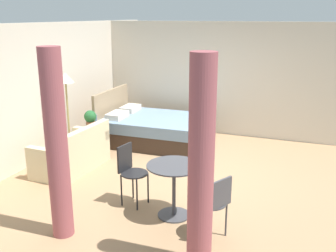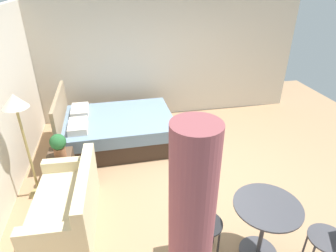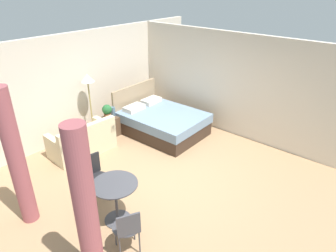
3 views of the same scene
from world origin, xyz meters
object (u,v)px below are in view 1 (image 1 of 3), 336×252
at_px(balcony_table, 174,180).
at_px(cafe_chair_near_couch, 215,201).
at_px(floor_lamp, 66,86).
at_px(cafe_chair_near_window, 130,168).
at_px(potted_plant, 90,119).
at_px(bed, 151,128).
at_px(nightstand, 93,139).
at_px(vase, 94,120).
at_px(couch, 73,155).

relative_size(balcony_table, cafe_chair_near_couch, 0.92).
relative_size(floor_lamp, cafe_chair_near_window, 1.83).
bearing_deg(potted_plant, bed, -39.13).
height_order(nightstand, balcony_table, balcony_table).
xyz_separation_m(vase, floor_lamp, (-0.42, 0.33, 0.76)).
relative_size(nightstand, vase, 2.15).
height_order(potted_plant, cafe_chair_near_couch, potted_plant).
relative_size(nightstand, balcony_table, 0.67).
xyz_separation_m(bed, nightstand, (-0.96, 0.90, -0.06)).
bearing_deg(couch, balcony_table, -112.38).
height_order(vase, floor_lamp, floor_lamp).
relative_size(bed, cafe_chair_near_couch, 2.55).
distance_m(couch, vase, 1.19).
height_order(couch, nightstand, couch).
bearing_deg(cafe_chair_near_window, couch, 62.64).
relative_size(nightstand, floor_lamp, 0.31).
height_order(vase, balcony_table, balcony_table).
xyz_separation_m(vase, cafe_chair_near_window, (-1.92, -1.75, -0.07)).
bearing_deg(nightstand, floor_lamp, 131.53).
distance_m(vase, cafe_chair_near_window, 2.60).
bearing_deg(bed, vase, 132.67).
distance_m(couch, balcony_table, 2.48).
distance_m(potted_plant, floor_lamp, 0.79).
distance_m(bed, couch, 2.08).
relative_size(vase, floor_lamp, 0.14).
xyz_separation_m(potted_plant, vase, (0.22, 0.05, -0.09)).
height_order(couch, cafe_chair_near_couch, cafe_chair_near_couch).
relative_size(couch, potted_plant, 3.86).
relative_size(vase, cafe_chair_near_couch, 0.29).
bearing_deg(floor_lamp, cafe_chair_near_couch, -119.63).
height_order(bed, floor_lamp, floor_lamp).
bearing_deg(nightstand, cafe_chair_near_couch, -126.04).
bearing_deg(nightstand, vase, 6.86).
xyz_separation_m(couch, cafe_chair_near_couch, (-1.29, -2.95, 0.23)).
bearing_deg(potted_plant, balcony_table, -126.93).
height_order(couch, balcony_table, couch).
bearing_deg(vase, floor_lamp, 142.21).
relative_size(couch, cafe_chair_near_couch, 1.76).
bearing_deg(bed, floor_lamp, 135.55).
xyz_separation_m(bed, cafe_chair_near_window, (-2.76, -0.85, 0.24)).
distance_m(floor_lamp, cafe_chair_near_window, 2.69).
height_order(bed, potted_plant, bed).
xyz_separation_m(floor_lamp, balcony_table, (-1.63, -2.82, -0.85)).
xyz_separation_m(nightstand, balcony_table, (-1.94, -2.48, 0.28)).
bearing_deg(bed, balcony_table, -151.34).
height_order(potted_plant, vase, potted_plant).
distance_m(potted_plant, cafe_chair_near_couch, 3.80).
relative_size(bed, floor_lamp, 1.29).
bearing_deg(cafe_chair_near_window, balcony_table, -100.76).
relative_size(couch, vase, 6.18).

